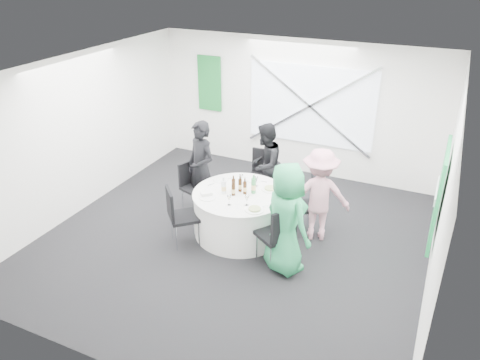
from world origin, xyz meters
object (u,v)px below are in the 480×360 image
at_px(chair_front_right, 278,232).
at_px(green_water_bottle, 254,186).
at_px(chair_back, 261,171).
at_px(chair_back_right, 306,201).
at_px(chair_back_left, 191,182).
at_px(chair_front_left, 178,212).
at_px(banquet_table, 240,213).
at_px(person_woman_pink, 319,195).
at_px(person_man_back_left, 201,168).
at_px(person_woman_green, 286,219).
at_px(person_man_back, 265,164).
at_px(clear_water_bottle, 224,187).

distance_m(chair_front_right, green_water_bottle, 1.04).
relative_size(chair_back, chair_back_right, 1.02).
relative_size(chair_back_left, chair_front_left, 0.89).
bearing_deg(chair_back_right, banquet_table, -90.00).
relative_size(chair_back, chair_front_right, 0.96).
relative_size(person_woman_pink, green_water_bottle, 4.95).
bearing_deg(chair_front_right, green_water_bottle, -101.16).
distance_m(chair_back_left, green_water_bottle, 1.44).
distance_m(chair_back, chair_back_right, 1.33).
xyz_separation_m(chair_front_right, person_man_back_left, (-1.85, 1.02, 0.25)).
bearing_deg(chair_front_left, green_water_bottle, -92.69).
bearing_deg(chair_back_left, banquet_table, -90.00).
bearing_deg(chair_front_right, person_woman_green, 125.08).
distance_m(chair_back, person_man_back, 0.23).
distance_m(person_man_back_left, clear_water_bottle, 0.87).
xyz_separation_m(chair_back_right, person_man_back, (-1.01, 0.66, 0.21)).
bearing_deg(chair_back, chair_back_left, -146.68).
bearing_deg(banquet_table, green_water_bottle, 27.97).
relative_size(person_man_back, clear_water_bottle, 5.52).
bearing_deg(chair_back, person_man_back_left, -140.07).
distance_m(chair_back_left, person_woman_green, 2.42).
distance_m(person_woman_pink, person_woman_green, 1.06).
distance_m(chair_back, person_woman_pink, 1.59).
relative_size(person_man_back, green_water_bottle, 4.89).
relative_size(chair_back_right, clear_water_bottle, 3.45).
distance_m(chair_front_right, person_man_back, 2.03).
bearing_deg(person_man_back, clear_water_bottle, -10.80).
xyz_separation_m(chair_back_right, chair_front_left, (-1.72, -1.23, 0.02)).
bearing_deg(green_water_bottle, person_woman_green, -41.13).
height_order(chair_back_right, green_water_bottle, green_water_bottle).
bearing_deg(banquet_table, chair_back, 96.13).
height_order(chair_back_left, clear_water_bottle, clear_water_bottle).
bearing_deg(person_woman_pink, chair_front_right, 54.37).
relative_size(banquet_table, green_water_bottle, 4.89).
bearing_deg(person_man_back, chair_front_left, -22.44).
distance_m(chair_front_right, person_woman_green, 0.27).
height_order(chair_back_right, chair_front_left, chair_front_left).
bearing_deg(clear_water_bottle, chair_front_right, -23.70).
xyz_separation_m(chair_back_left, person_woman_pink, (2.36, 0.02, 0.26)).
bearing_deg(clear_water_bottle, person_woman_green, -21.81).
bearing_deg(chair_front_right, person_man_back, -118.32).
bearing_deg(banquet_table, chair_back_left, 160.60).
height_order(chair_back_right, person_woman_green, person_woman_green).
height_order(banquet_table, person_man_back, person_man_back).
height_order(person_man_back_left, person_man_back, person_man_back_left).
height_order(person_man_back_left, clear_water_bottle, person_man_back_left).
relative_size(banquet_table, person_man_back_left, 0.91).
bearing_deg(chair_back, clear_water_bottle, -100.64).
distance_m(person_man_back, green_water_bottle, 1.11).
bearing_deg(green_water_bottle, person_man_back_left, 165.00).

